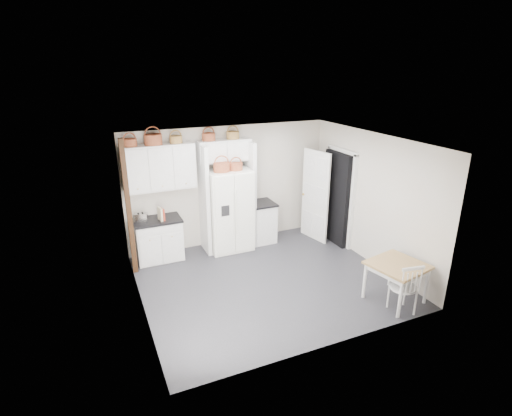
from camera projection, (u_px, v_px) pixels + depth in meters
name	position (u px, v px, depth m)	size (l,w,h in m)	color
floor	(267.00, 281.00, 7.44)	(4.50, 4.50, 0.00)	#2D2D31
ceiling	(269.00, 142.00, 6.56)	(4.50, 4.50, 0.00)	white
wall_back	(229.00, 186.00, 8.72)	(4.50, 4.50, 0.00)	beige
wall_left	(136.00, 236.00, 6.15)	(4.00, 4.00, 0.00)	beige
wall_right	(371.00, 199.00, 7.85)	(4.00, 4.00, 0.00)	beige
refrigerator	(229.00, 210.00, 8.49)	(0.91, 0.73, 1.76)	white
base_cab_left	(159.00, 240.00, 8.14)	(0.91, 0.57, 0.84)	white
base_cab_right	(262.00, 222.00, 9.00)	(0.50, 0.60, 0.88)	white
dining_table	(395.00, 282.00, 6.71)	(0.83, 0.83, 0.69)	olive
windsor_chair	(403.00, 287.00, 6.38)	(0.43, 0.39, 0.88)	white
counter_left	(157.00, 220.00, 7.99)	(0.94, 0.61, 0.04)	black
counter_right	(262.00, 203.00, 8.85)	(0.54, 0.64, 0.04)	black
toaster	(141.00, 218.00, 7.82)	(0.26, 0.15, 0.18)	silver
cookbook_red	(163.00, 214.00, 7.91)	(0.03, 0.16, 0.24)	#B0311E
cookbook_cream	(160.00, 214.00, 7.89)	(0.04, 0.18, 0.27)	beige
basket_upper_a	(130.00, 143.00, 7.44)	(0.26, 0.26, 0.15)	maroon
basket_upper_b	(153.00, 140.00, 7.59)	(0.34, 0.34, 0.20)	maroon
basket_upper_c	(176.00, 139.00, 7.77)	(0.25, 0.25, 0.14)	brown
basket_bridge_a	(209.00, 137.00, 8.01)	(0.27, 0.27, 0.15)	maroon
basket_bridge_b	(233.00, 135.00, 8.21)	(0.27, 0.27, 0.15)	brown
basket_fridge_a	(222.00, 167.00, 8.02)	(0.34, 0.34, 0.18)	maroon
basket_fridge_b	(236.00, 167.00, 8.14)	(0.27, 0.27, 0.15)	maroon
upper_cabinet	(159.00, 167.00, 7.81)	(1.40, 0.34, 0.90)	white
bridge_cabinet	(224.00, 150.00, 8.24)	(1.12, 0.34, 0.45)	white
fridge_panel_left	(204.00, 200.00, 8.27)	(0.08, 0.60, 2.30)	white
fridge_panel_right	(250.00, 194.00, 8.65)	(0.08, 0.60, 2.30)	white
trim_post	(129.00, 209.00, 7.33)	(0.09, 0.09, 2.60)	black
doorway_void	(337.00, 198.00, 8.77)	(0.18, 0.85, 2.05)	black
door_slab	(315.00, 196.00, 8.92)	(0.80, 0.04, 2.05)	white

